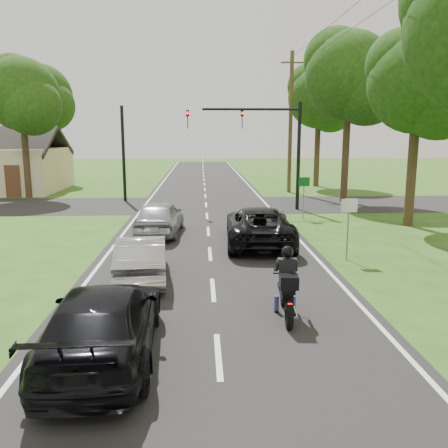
{
  "coord_description": "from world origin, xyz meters",
  "views": [
    {
      "loc": [
        -0.31,
        -12.63,
        4.31
      ],
      "look_at": [
        0.46,
        3.0,
        1.3
      ],
      "focal_mm": 38.0,
      "sensor_mm": 36.0,
      "label": 1
    }
  ],
  "objects_px": {
    "motorcycle_rider": "(287,290)",
    "sign_white": "(349,214)",
    "sign_green": "(304,188)",
    "silver_sedan": "(142,258)",
    "utility_pole_far": "(291,122)",
    "dark_suv": "(259,225)",
    "silver_suv": "(160,217)",
    "traffic_signal": "(266,136)",
    "dark_car_behind": "(103,322)"
  },
  "relations": [
    {
      "from": "silver_sedan",
      "to": "silver_suv",
      "type": "height_order",
      "value": "silver_suv"
    },
    {
      "from": "dark_suv",
      "to": "traffic_signal",
      "type": "distance_m",
      "value": 9.31
    },
    {
      "from": "dark_car_behind",
      "to": "sign_white",
      "type": "bearing_deg",
      "value": -136.98
    },
    {
      "from": "motorcycle_rider",
      "to": "silver_suv",
      "type": "distance_m",
      "value": 10.32
    },
    {
      "from": "sign_white",
      "to": "motorcycle_rider",
      "type": "bearing_deg",
      "value": -120.7
    },
    {
      "from": "motorcycle_rider",
      "to": "sign_green",
      "type": "distance_m",
      "value": 13.5
    },
    {
      "from": "dark_suv",
      "to": "traffic_signal",
      "type": "xyz_separation_m",
      "value": [
        1.39,
        8.57,
        3.38
      ]
    },
    {
      "from": "dark_suv",
      "to": "sign_green",
      "type": "relative_size",
      "value": 2.54
    },
    {
      "from": "dark_car_behind",
      "to": "traffic_signal",
      "type": "height_order",
      "value": "traffic_signal"
    },
    {
      "from": "sign_green",
      "to": "silver_sedan",
      "type": "bearing_deg",
      "value": -125.12
    },
    {
      "from": "traffic_signal",
      "to": "sign_green",
      "type": "distance_m",
      "value": 4.24
    },
    {
      "from": "traffic_signal",
      "to": "silver_suv",
      "type": "bearing_deg",
      "value": -129.89
    },
    {
      "from": "silver_suv",
      "to": "utility_pole_far",
      "type": "relative_size",
      "value": 0.44
    },
    {
      "from": "silver_sedan",
      "to": "silver_suv",
      "type": "distance_m",
      "value": 6.45
    },
    {
      "from": "silver_sedan",
      "to": "sign_white",
      "type": "distance_m",
      "value": 7.11
    },
    {
      "from": "utility_pole_far",
      "to": "sign_green",
      "type": "relative_size",
      "value": 4.71
    },
    {
      "from": "silver_suv",
      "to": "motorcycle_rider",
      "type": "bearing_deg",
      "value": 115.38
    },
    {
      "from": "dark_suv",
      "to": "dark_car_behind",
      "type": "bearing_deg",
      "value": 68.92
    },
    {
      "from": "sign_white",
      "to": "sign_green",
      "type": "bearing_deg",
      "value": 88.57
    },
    {
      "from": "motorcycle_rider",
      "to": "sign_green",
      "type": "bearing_deg",
      "value": 80.79
    },
    {
      "from": "motorcycle_rider",
      "to": "dark_car_behind",
      "type": "height_order",
      "value": "motorcycle_rider"
    },
    {
      "from": "motorcycle_rider",
      "to": "silver_suv",
      "type": "xyz_separation_m",
      "value": [
        -3.78,
        9.6,
        0.07
      ]
    },
    {
      "from": "dark_suv",
      "to": "silver_sedan",
      "type": "distance_m",
      "value": 5.95
    },
    {
      "from": "sign_green",
      "to": "dark_suv",
      "type": "bearing_deg",
      "value": -118.01
    },
    {
      "from": "silver_suv",
      "to": "utility_pole_far",
      "type": "height_order",
      "value": "utility_pole_far"
    },
    {
      "from": "motorcycle_rider",
      "to": "sign_white",
      "type": "relative_size",
      "value": 0.96
    },
    {
      "from": "dark_suv",
      "to": "sign_white",
      "type": "height_order",
      "value": "sign_white"
    },
    {
      "from": "silver_sedan",
      "to": "utility_pole_far",
      "type": "xyz_separation_m",
      "value": [
        8.28,
        20.95,
        4.41
      ]
    },
    {
      "from": "dark_car_behind",
      "to": "sign_white",
      "type": "relative_size",
      "value": 2.34
    },
    {
      "from": "dark_car_behind",
      "to": "traffic_signal",
      "type": "xyz_separation_m",
      "value": [
        5.55,
        17.94,
        3.4
      ]
    },
    {
      "from": "dark_suv",
      "to": "traffic_signal",
      "type": "bearing_deg",
      "value": -96.38
    },
    {
      "from": "sign_green",
      "to": "silver_suv",
      "type": "bearing_deg",
      "value": -153.54
    },
    {
      "from": "silver_suv",
      "to": "sign_green",
      "type": "distance_m",
      "value": 7.86
    },
    {
      "from": "dark_car_behind",
      "to": "traffic_signal",
      "type": "bearing_deg",
      "value": -109.22
    },
    {
      "from": "silver_suv",
      "to": "dark_car_behind",
      "type": "relative_size",
      "value": 0.88
    },
    {
      "from": "sign_white",
      "to": "dark_suv",
      "type": "bearing_deg",
      "value": 138.32
    },
    {
      "from": "sign_white",
      "to": "silver_sedan",
      "type": "bearing_deg",
      "value": -164.15
    },
    {
      "from": "silver_sedan",
      "to": "utility_pole_far",
      "type": "height_order",
      "value": "utility_pole_far"
    },
    {
      "from": "utility_pole_far",
      "to": "traffic_signal",
      "type": "bearing_deg",
      "value": -109.68
    },
    {
      "from": "traffic_signal",
      "to": "motorcycle_rider",
      "type": "bearing_deg",
      "value": -95.87
    },
    {
      "from": "silver_sedan",
      "to": "sign_green",
      "type": "relative_size",
      "value": 1.89
    },
    {
      "from": "dark_suv",
      "to": "sign_green",
      "type": "height_order",
      "value": "sign_green"
    },
    {
      "from": "dark_suv",
      "to": "silver_suv",
      "type": "distance_m",
      "value": 4.54
    },
    {
      "from": "motorcycle_rider",
      "to": "silver_sedan",
      "type": "xyz_separation_m",
      "value": [
        -3.76,
        3.15,
        -0.01
      ]
    },
    {
      "from": "silver_suv",
      "to": "dark_car_behind",
      "type": "bearing_deg",
      "value": 93.32
    },
    {
      "from": "motorcycle_rider",
      "to": "silver_sedan",
      "type": "height_order",
      "value": "motorcycle_rider"
    },
    {
      "from": "motorcycle_rider",
      "to": "dark_suv",
      "type": "height_order",
      "value": "motorcycle_rider"
    },
    {
      "from": "silver_sedan",
      "to": "traffic_signal",
      "type": "xyz_separation_m",
      "value": [
        5.42,
        12.94,
        3.46
      ]
    },
    {
      "from": "dark_car_behind",
      "to": "sign_white",
      "type": "distance_m",
      "value": 9.82
    },
    {
      "from": "motorcycle_rider",
      "to": "traffic_signal",
      "type": "bearing_deg",
      "value": 88.74
    }
  ]
}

